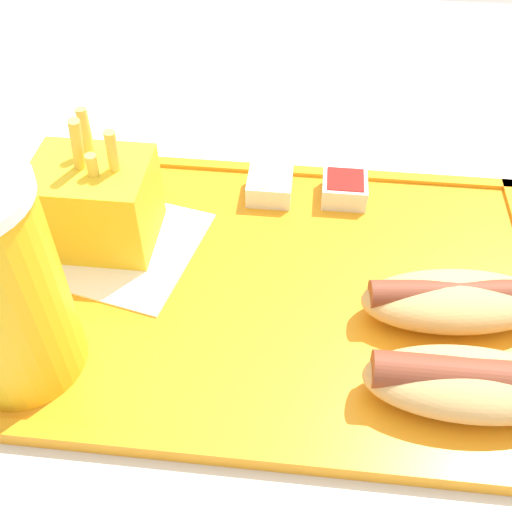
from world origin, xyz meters
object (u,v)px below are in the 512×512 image
(sauce_cup_mayo, at_px, (270,186))
(hot_dog_far, at_px, (469,382))
(hot_dog_near, at_px, (455,300))
(sauce_cup_ketchup, at_px, (344,188))
(fries_carton, at_px, (96,203))

(sauce_cup_mayo, bearing_deg, hot_dog_far, 126.57)
(hot_dog_far, bearing_deg, hot_dog_near, -90.00)
(hot_dog_near, height_order, sauce_cup_mayo, hot_dog_near)
(hot_dog_near, distance_m, sauce_cup_mayo, 0.20)
(hot_dog_near, distance_m, sauce_cup_ketchup, 0.16)
(sauce_cup_mayo, bearing_deg, fries_carton, 27.50)
(sauce_cup_mayo, bearing_deg, hot_dog_near, 138.97)
(hot_dog_far, distance_m, hot_dog_near, 0.07)
(fries_carton, distance_m, sauce_cup_mayo, 0.16)
(hot_dog_far, height_order, fries_carton, fries_carton)
(hot_dog_near, relative_size, sauce_cup_ketchup, 3.57)
(fries_carton, bearing_deg, sauce_cup_mayo, -152.50)
(sauce_cup_mayo, xyz_separation_m, sauce_cup_ketchup, (-0.07, -0.00, 0.00))
(hot_dog_far, distance_m, sauce_cup_ketchup, 0.23)
(hot_dog_near, bearing_deg, fries_carton, -11.55)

